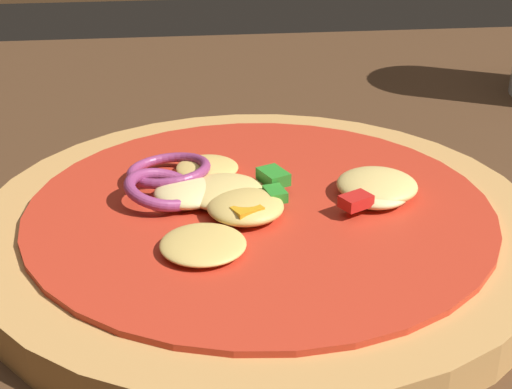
% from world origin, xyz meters
% --- Properties ---
extents(dining_table, '(1.50, 0.81, 0.04)m').
position_xyz_m(dining_table, '(0.00, 0.00, 0.02)').
color(dining_table, '#4C301C').
rests_on(dining_table, ground).
extents(pizza, '(0.27, 0.27, 0.03)m').
position_xyz_m(pizza, '(0.01, -0.00, 0.05)').
color(pizza, tan).
rests_on(pizza, dining_table).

